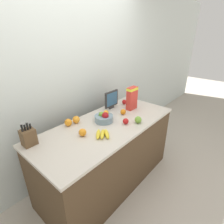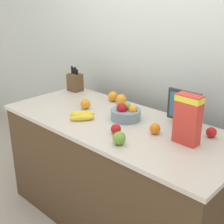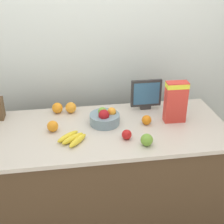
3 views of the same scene
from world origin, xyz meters
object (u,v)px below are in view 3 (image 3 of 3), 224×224
at_px(cereal_box, 176,100).
at_px(apple_rightmost, 147,140).
at_px(orange_front_center, 71,108).
at_px(fruit_bowl, 105,118).
at_px(apple_leftmost, 127,135).
at_px(apple_middle, 176,106).
at_px(small_monitor, 146,94).
at_px(orange_mid_left, 57,108).
at_px(orange_front_left, 53,126).
at_px(orange_by_cereal, 147,120).
at_px(banana_bunch, 73,138).

distance_m(cereal_box, apple_rightmost, 0.44).
distance_m(cereal_box, orange_front_center, 0.83).
xyz_separation_m(fruit_bowl, apple_leftmost, (0.12, -0.24, -0.02)).
relative_size(fruit_bowl, apple_rightmost, 2.70).
height_order(fruit_bowl, apple_middle, fruit_bowl).
relative_size(small_monitor, cereal_box, 0.80).
bearing_deg(orange_mid_left, fruit_bowl, -33.78).
xyz_separation_m(orange_mid_left, orange_front_left, (-0.03, -0.29, -0.00)).
xyz_separation_m(small_monitor, apple_rightmost, (-0.13, -0.53, -0.09)).
distance_m(small_monitor, apple_middle, 0.27).
xyz_separation_m(cereal_box, orange_front_left, (-0.91, -0.02, -0.13)).
distance_m(apple_middle, orange_front_left, 1.01).
distance_m(small_monitor, orange_by_cereal, 0.28).
distance_m(banana_bunch, orange_mid_left, 0.46).
xyz_separation_m(apple_rightmost, orange_by_cereal, (0.07, 0.28, -0.01)).
xyz_separation_m(cereal_box, apple_middle, (0.08, 0.19, -0.14)).
bearing_deg(banana_bunch, orange_by_cereal, 15.60).
bearing_deg(apple_rightmost, orange_front_left, 155.64).
bearing_deg(apple_rightmost, orange_mid_left, 135.89).
xyz_separation_m(fruit_bowl, banana_bunch, (-0.25, -0.21, -0.03)).
bearing_deg(small_monitor, orange_mid_left, 176.73).
height_order(banana_bunch, orange_front_center, orange_front_center).
height_order(banana_bunch, apple_rightmost, apple_rightmost).
bearing_deg(cereal_box, apple_rightmost, -132.43).
xyz_separation_m(cereal_box, orange_front_center, (-0.77, 0.26, -0.13)).
relative_size(orange_front_center, orange_by_cereal, 1.20).
height_order(small_monitor, fruit_bowl, small_monitor).
height_order(orange_front_left, orange_by_cereal, orange_front_left).
height_order(apple_leftmost, orange_mid_left, orange_mid_left).
distance_m(apple_leftmost, orange_mid_left, 0.67).
bearing_deg(orange_front_center, apple_middle, -4.90).
bearing_deg(banana_bunch, orange_front_left, 130.91).
relative_size(small_monitor, orange_mid_left, 2.97).
bearing_deg(banana_bunch, small_monitor, 33.61).
xyz_separation_m(cereal_box, orange_mid_left, (-0.88, 0.27, -0.13)).
xyz_separation_m(banana_bunch, apple_rightmost, (0.49, -0.12, 0.02)).
bearing_deg(small_monitor, apple_middle, -10.02).
bearing_deg(apple_leftmost, fruit_bowl, 116.73).
bearing_deg(orange_by_cereal, banana_bunch, -164.40).
height_order(cereal_box, fruit_bowl, cereal_box).
bearing_deg(small_monitor, orange_front_left, -161.57).
xyz_separation_m(cereal_box, fruit_bowl, (-0.53, 0.03, -0.12)).
distance_m(fruit_bowl, apple_middle, 0.63).
distance_m(cereal_box, apple_leftmost, 0.48).
relative_size(small_monitor, apple_leftmost, 3.66).
distance_m(small_monitor, apple_leftmost, 0.51).
relative_size(apple_rightmost, orange_front_center, 0.95).
height_order(cereal_box, orange_mid_left, cereal_box).
xyz_separation_m(fruit_bowl, orange_by_cereal, (0.31, -0.06, -0.01)).
height_order(fruit_bowl, orange_front_left, fruit_bowl).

